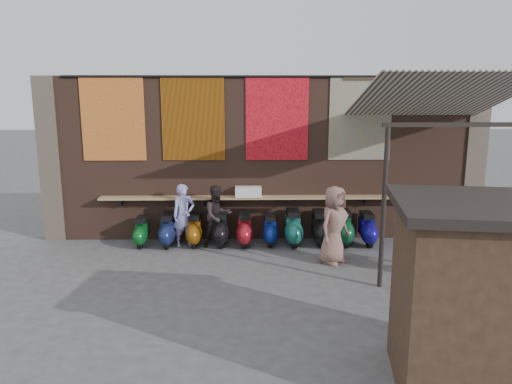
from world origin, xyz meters
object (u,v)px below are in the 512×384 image
scooter_stool_1 (168,230)px  diner_right (218,216)px  shopper_navy (452,244)px  scooter_stool_4 (245,229)px  scooter_stool_6 (293,228)px  scooter_stool_2 (195,230)px  diner_left (184,215)px  scooter_stool_5 (270,230)px  shopper_tan (334,225)px  market_stall (489,303)px  scooter_stool_0 (142,232)px  scooter_stool_8 (343,228)px  scooter_stool_9 (367,229)px  scooter_stool_7 (320,228)px  shelf_box (248,192)px  scooter_stool_3 (221,229)px

scooter_stool_1 → diner_right: size_ratio=0.54×
diner_right → shopper_navy: (4.68, -2.35, 0.03)m
shopper_navy → scooter_stool_4: bearing=-44.5°
scooter_stool_6 → shopper_navy: size_ratio=0.58×
scooter_stool_2 → diner_left: size_ratio=0.52×
scooter_stool_5 → shopper_tan: 1.92m
scooter_stool_5 → market_stall: (2.40, -5.92, 0.80)m
scooter_stool_0 → scooter_stool_5: (3.08, 0.04, 0.01)m
scooter_stool_6 → diner_left: bearing=180.0°
scooter_stool_8 → scooter_stool_6: bearing=-179.6°
scooter_stool_1 → scooter_stool_9: size_ratio=0.98×
diner_left → shopper_tan: 3.60m
scooter_stool_0 → scooter_stool_7: (4.28, 0.02, 0.06)m
scooter_stool_4 → market_stall: (3.01, -5.87, 0.76)m
scooter_stool_1 → scooter_stool_9: bearing=0.0°
scooter_stool_7 → market_stall: (1.20, -5.90, 0.75)m
diner_left → shelf_box: bearing=-12.8°
scooter_stool_9 → shopper_tan: bearing=-129.5°
scooter_stool_3 → scooter_stool_6: bearing=-0.9°
scooter_stool_4 → shopper_navy: (4.04, -2.34, 0.38)m
scooter_stool_3 → market_stall: 6.94m
scooter_stool_8 → shopper_tan: shopper_tan is taller
scooter_stool_7 → scooter_stool_4: bearing=-179.0°
scooter_stool_9 → market_stall: size_ratio=0.35×
scooter_stool_1 → scooter_stool_2: (0.64, 0.04, -0.01)m
scooter_stool_5 → diner_left: (-2.06, -0.05, 0.40)m
scooter_stool_4 → scooter_stool_5: (0.62, 0.05, -0.04)m
scooter_stool_1 → scooter_stool_4: (1.84, 0.01, 0.01)m
scooter_stool_4 → shelf_box: bearing=72.9°
scooter_stool_9 → diner_right: (-3.60, 0.01, 0.35)m
scooter_stool_6 → scooter_stool_8: bearing=0.4°
scooter_stool_3 → scooter_stool_7: 2.38m
diner_left → scooter_stool_3: bearing=-22.1°
scooter_stool_8 → shopper_tan: 1.42m
scooter_stool_8 → market_stall: (0.63, -5.88, 0.74)m
scooter_stool_4 → scooter_stool_9: bearing=-0.2°
shelf_box → scooter_stool_9: bearing=-6.2°
scooter_stool_9 → diner_left: diner_left is taller
scooter_stool_2 → shopper_navy: 5.77m
scooter_stool_6 → shopper_navy: 3.73m
scooter_stool_7 → scooter_stool_8: size_ratio=0.97×
scooter_stool_0 → scooter_stool_3: bearing=0.5°
scooter_stool_2 → scooter_stool_7: size_ratio=0.92×
scooter_stool_7 → market_stall: size_ratio=0.37×
shelf_box → scooter_stool_9: (2.86, -0.31, -0.86)m
scooter_stool_5 → scooter_stool_6: scooter_stool_6 is taller
scooter_stool_5 → scooter_stool_7: 1.20m
scooter_stool_4 → scooter_stool_8: scooter_stool_8 is taller
shopper_navy → scooter_stool_2: bearing=-38.7°
scooter_stool_3 → shopper_navy: size_ratio=0.54×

